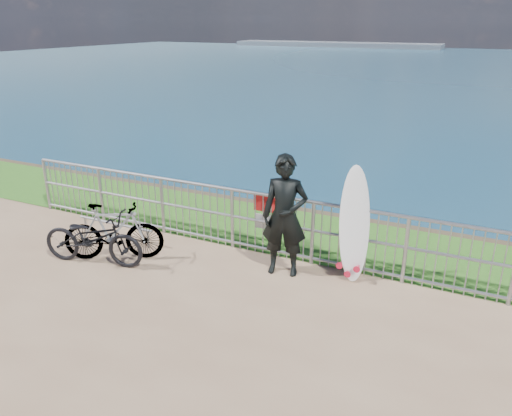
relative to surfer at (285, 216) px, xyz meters
The scene contains 8 objects.
grass_strip 1.98m from the surfer, 113.77° to the left, with size 120.00×120.00×0.00m, color #275E19.
seascape 153.05m from the surfer, 106.89° to the left, with size 260.00×260.00×5.00m.
railing 0.92m from the surfer, 144.63° to the left, with size 10.06×0.10×1.13m.
surfer is the anchor object (origin of this frame).
surfboard 1.08m from the surfer, 17.16° to the left, with size 0.61×0.58×1.82m.
bicycle_near 3.21m from the surfer, 159.93° to the right, with size 0.62×1.76×0.93m, color black.
bicycle_far 2.94m from the surfer, 164.01° to the right, with size 0.47×1.67×1.01m, color black.
bike_rack 3.38m from the surfer, behind, with size 1.67×0.05×0.35m.
Camera 1 is at (3.43, -5.59, 3.86)m, focal length 35.00 mm.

